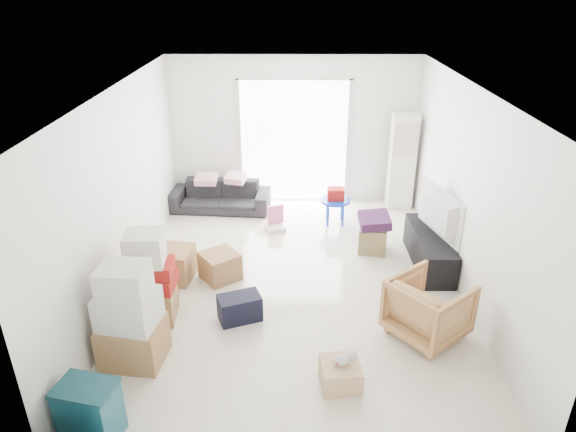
% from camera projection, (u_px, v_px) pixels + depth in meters
% --- Properties ---
extents(room_shell, '(4.98, 6.48, 3.18)m').
position_uv_depth(room_shell, '(295.00, 194.00, 6.66)').
color(room_shell, beige).
rests_on(room_shell, ground).
extents(sliding_door, '(2.10, 0.04, 2.33)m').
position_uv_depth(sliding_door, '(294.00, 137.00, 9.40)').
color(sliding_door, white).
rests_on(sliding_door, room_shell).
extents(ac_tower, '(0.45, 0.30, 1.75)m').
position_uv_depth(ac_tower, '(402.00, 162.00, 9.25)').
color(ac_tower, silver).
rests_on(ac_tower, room_shell).
extents(tv_console, '(0.45, 1.49, 0.50)m').
position_uv_depth(tv_console, '(429.00, 249.00, 7.60)').
color(tv_console, black).
rests_on(tv_console, room_shell).
extents(television, '(0.95, 1.31, 0.15)m').
position_uv_depth(television, '(432.00, 230.00, 7.46)').
color(television, black).
rests_on(television, tv_console).
extents(sofa, '(1.82, 0.66, 0.70)m').
position_uv_depth(sofa, '(220.00, 192.00, 9.35)').
color(sofa, black).
rests_on(sofa, room_shell).
extents(pillow_left, '(0.35, 0.29, 0.11)m').
position_uv_depth(pillow_left, '(205.00, 172.00, 9.15)').
color(pillow_left, '#C7919A').
rests_on(pillow_left, sofa).
extents(pillow_right, '(0.41, 0.36, 0.12)m').
position_uv_depth(pillow_right, '(235.00, 170.00, 9.19)').
color(pillow_right, '#C7919A').
rests_on(pillow_right, sofa).
extents(armchair, '(1.08, 1.09, 0.82)m').
position_uv_depth(armchair, '(429.00, 306.00, 6.02)').
color(armchair, tan).
rests_on(armchair, room_shell).
extents(storage_bins, '(0.59, 0.47, 0.61)m').
position_uv_depth(storage_bins, '(90.00, 411.00, 4.70)').
color(storage_bins, '#11495B').
rests_on(storage_bins, room_shell).
extents(box_stack_a, '(0.72, 0.62, 1.21)m').
position_uv_depth(box_stack_a, '(130.00, 320.00, 5.56)').
color(box_stack_a, olive).
rests_on(box_stack_a, room_shell).
extents(box_stack_b, '(0.66, 0.62, 1.18)m').
position_uv_depth(box_stack_b, '(149.00, 281.00, 6.31)').
color(box_stack_b, olive).
rests_on(box_stack_b, room_shell).
extents(box_stack_c, '(0.71, 0.61, 0.46)m').
position_uv_depth(box_stack_c, '(170.00, 264.00, 7.25)').
color(box_stack_c, olive).
rests_on(box_stack_c, room_shell).
extents(loose_box, '(0.66, 0.66, 0.39)m').
position_uv_depth(loose_box, '(220.00, 266.00, 7.26)').
color(loose_box, olive).
rests_on(loose_box, room_shell).
extents(duffel_bag, '(0.60, 0.47, 0.33)m').
position_uv_depth(duffel_bag, '(240.00, 308.00, 6.40)').
color(duffel_bag, black).
rests_on(duffel_bag, room_shell).
extents(ottoman, '(0.50, 0.50, 0.42)m').
position_uv_depth(ottoman, '(373.00, 239.00, 7.99)').
color(ottoman, olive).
rests_on(ottoman, room_shell).
extents(blanket, '(0.47, 0.47, 0.14)m').
position_uv_depth(blanket, '(374.00, 223.00, 7.87)').
color(blanket, '#441C47').
rests_on(blanket, ottoman).
extents(kids_table, '(0.52, 0.52, 0.65)m').
position_uv_depth(kids_table, '(335.00, 199.00, 8.79)').
color(kids_table, '#0A30CD').
rests_on(kids_table, room_shell).
extents(toy_walker, '(0.38, 0.36, 0.41)m').
position_uv_depth(toy_walker, '(275.00, 223.00, 8.71)').
color(toy_walker, silver).
rests_on(toy_walker, room_shell).
extents(wood_crate, '(0.44, 0.44, 0.27)m').
position_uv_depth(wood_crate, '(340.00, 374.00, 5.38)').
color(wood_crate, tan).
rests_on(wood_crate, room_shell).
extents(plush_bunny, '(0.26, 0.15, 0.13)m').
position_uv_depth(plush_bunny, '(344.00, 359.00, 5.30)').
color(plush_bunny, '#B2ADA8').
rests_on(plush_bunny, wood_crate).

